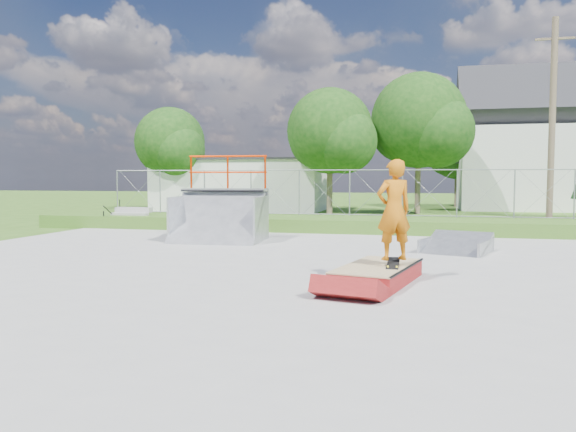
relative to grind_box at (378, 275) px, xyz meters
name	(u,v)px	position (x,y,z in m)	size (l,w,h in m)	color
ground	(286,274)	(-1.94, 0.65, -0.18)	(120.00, 120.00, 0.00)	#375E1B
concrete_pad	(286,273)	(-1.94, 0.65, -0.16)	(20.00, 16.00, 0.04)	#999896
grass_berm	(346,224)	(-1.94, 10.15, 0.07)	(24.00, 3.00, 0.50)	#375E1B
grind_box	(378,275)	(0.00, 0.00, 0.00)	(1.64, 2.58, 0.35)	maroon
quarter_pipe	(218,198)	(-5.33, 5.75, 1.18)	(2.71, 2.29, 2.71)	gray
flat_bank_ramp	(456,244)	(1.69, 4.75, 0.07)	(1.58, 1.69, 0.49)	gray
skateboard	(393,264)	(0.29, -0.02, 0.22)	(0.22, 0.80, 0.02)	black
skater	(394,214)	(0.29, -0.02, 1.16)	(0.68, 0.45, 1.87)	#C2650D
concrete_stairs	(128,218)	(-10.44, 9.35, 0.22)	(1.50, 1.60, 0.80)	#999896
chain_link_fence	(350,193)	(-1.94, 11.15, 1.22)	(20.00, 0.06, 1.80)	gray
utility_building_flat	(244,185)	(-9.94, 22.65, 1.32)	(10.00, 6.00, 3.00)	silver
gable_house	(527,147)	(7.06, 26.65, 3.66)	(8.40, 6.08, 8.94)	silver
utility_pole	(552,125)	(5.56, 12.65, 3.82)	(0.24, 0.24, 8.00)	brown
tree_left_near	(334,134)	(-3.69, 18.49, 4.06)	(4.76, 4.48, 6.65)	brown
tree_center	(424,124)	(0.84, 20.46, 4.67)	(5.44, 5.12, 7.60)	brown
tree_left_far	(172,145)	(-13.71, 20.50, 3.76)	(4.42, 4.16, 6.18)	brown
tree_back_mid	(461,152)	(3.27, 28.51, 3.45)	(4.08, 3.84, 5.70)	brown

